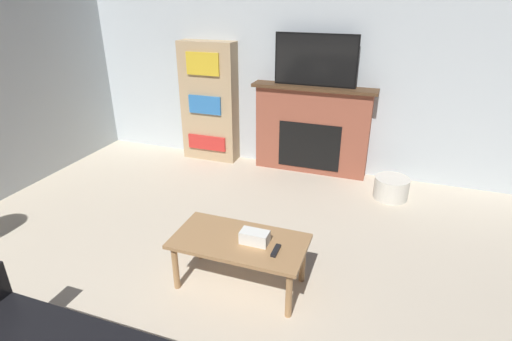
# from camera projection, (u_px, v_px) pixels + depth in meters

# --- Properties ---
(wall_back) EXTENTS (6.84, 0.06, 2.70)m
(wall_back) POSITION_uv_depth(u_px,v_px,m) (298.00, 65.00, 5.03)
(wall_back) COLOR silver
(wall_back) RESTS_ON ground_plane
(fireplace) EXTENTS (1.55, 0.28, 1.14)m
(fireplace) POSITION_uv_depth(u_px,v_px,m) (312.00, 129.00, 5.15)
(fireplace) COLOR brown
(fireplace) RESTS_ON ground_plane
(tv) EXTENTS (1.00, 0.03, 0.62)m
(tv) POSITION_uv_depth(u_px,v_px,m) (315.00, 60.00, 4.77)
(tv) COLOR black
(tv) RESTS_ON fireplace
(coffee_table) EXTENTS (1.06, 0.55, 0.43)m
(coffee_table) POSITION_uv_depth(u_px,v_px,m) (240.00, 246.00, 3.15)
(coffee_table) COLOR #A87A4C
(coffee_table) RESTS_ON ground_plane
(tissue_box) EXTENTS (0.22, 0.12, 0.10)m
(tissue_box) POSITION_uv_depth(u_px,v_px,m) (255.00, 237.00, 3.08)
(tissue_box) COLOR white
(tissue_box) RESTS_ON coffee_table
(remote_control) EXTENTS (0.04, 0.15, 0.02)m
(remote_control) POSITION_uv_depth(u_px,v_px,m) (276.00, 251.00, 2.98)
(remote_control) COLOR black
(remote_control) RESTS_ON coffee_table
(bookshelf) EXTENTS (0.77, 0.29, 1.62)m
(bookshelf) POSITION_uv_depth(u_px,v_px,m) (209.00, 102.00, 5.47)
(bookshelf) COLOR tan
(bookshelf) RESTS_ON ground_plane
(storage_basket) EXTENTS (0.39, 0.39, 0.25)m
(storage_basket) POSITION_uv_depth(u_px,v_px,m) (391.00, 188.00, 4.63)
(storage_basket) COLOR silver
(storage_basket) RESTS_ON ground_plane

